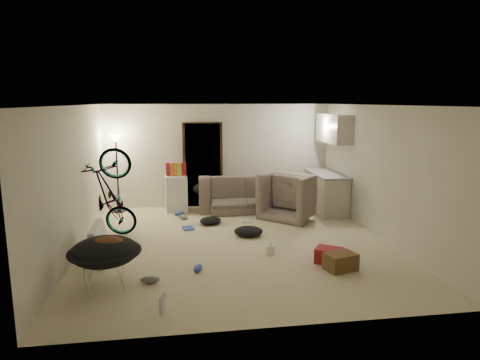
{
  "coord_description": "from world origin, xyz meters",
  "views": [
    {
      "loc": [
        -1.02,
        -7.43,
        2.57
      ],
      "look_at": [
        0.17,
        0.6,
        1.07
      ],
      "focal_mm": 32.0,
      "sensor_mm": 36.0,
      "label": 1
    }
  ],
  "objects": [
    {
      "name": "drink_case_a",
      "position": [
        1.43,
        -1.48,
        0.13
      ],
      "size": [
        0.54,
        0.45,
        0.26
      ],
      "primitive_type": "cube",
      "rotation": [
        0.0,
        0.0,
        0.28
      ],
      "color": "brown",
      "rests_on": "floor"
    },
    {
      "name": "book_asset",
      "position": [
        -1.28,
        -2.55,
        0.01
      ],
      "size": [
        0.29,
        0.26,
        0.02
      ],
      "primitive_type": "imported",
      "rotation": [
        0.0,
        0.0,
        1.17
      ],
      "color": "maroon",
      "rests_on": "floor"
    },
    {
      "name": "kitchen_uppers",
      "position": [
        2.56,
        2.0,
        1.95
      ],
      "size": [
        0.38,
        1.4,
        0.65
      ],
      "primitive_type": "cube",
      "color": "beige",
      "rests_on": "wall_right"
    },
    {
      "name": "snack_box_1",
      "position": [
        -1.11,
        2.55,
        1.0
      ],
      "size": [
        0.11,
        0.08,
        0.3
      ],
      "primitive_type": "cube",
      "rotation": [
        0.0,
        0.0,
        0.13
      ],
      "color": "#B65716",
      "rests_on": "mini_fridge"
    },
    {
      "name": "kitchen_counter",
      "position": [
        2.43,
        2.0,
        0.44
      ],
      "size": [
        0.6,
        1.5,
        0.88
      ],
      "primitive_type": "cube",
      "color": "beige",
      "rests_on": "floor"
    },
    {
      "name": "sofa_drape",
      "position": [
        -0.39,
        2.45,
        0.54
      ],
      "size": [
        0.56,
        0.46,
        0.28
      ],
      "primitive_type": "ellipsoid",
      "rotation": [
        0.0,
        0.0,
        -0.01
      ],
      "color": "black",
      "rests_on": "sofa"
    },
    {
      "name": "floor_lamp",
      "position": [
        -2.4,
        2.65,
        1.31
      ],
      "size": [
        0.28,
        0.28,
        1.81
      ],
      "color": "black",
      "rests_on": "floor"
    },
    {
      "name": "shoe_1",
      "position": [
        -0.91,
        1.77,
        0.05
      ],
      "size": [
        0.26,
        0.24,
        0.09
      ],
      "primitive_type": "ellipsoid",
      "rotation": [
        0.0,
        0.0,
        -0.72
      ],
      "color": "slate",
      "rests_on": "floor"
    },
    {
      "name": "tv_box",
      "position": [
        -2.3,
        -0.53,
        0.3
      ],
      "size": [
        0.25,
        0.92,
        0.61
      ],
      "primitive_type": "cube",
      "rotation": [
        0.0,
        -0.21,
        0.02
      ],
      "color": "silver",
      "rests_on": "floor"
    },
    {
      "name": "snack_box_3",
      "position": [
        -0.87,
        2.55,
        1.0
      ],
      "size": [
        0.12,
        0.1,
        0.3
      ],
      "primitive_type": "cube",
      "rotation": [
        0.0,
        0.0,
        -0.29
      ],
      "color": "maroon",
      "rests_on": "mini_fridge"
    },
    {
      "name": "shoe_3",
      "position": [
        -1.45,
        -1.55,
        0.05
      ],
      "size": [
        0.29,
        0.14,
        0.1
      ],
      "primitive_type": "ellipsoid",
      "rotation": [
        0.0,
        0.0,
        -0.11
      ],
      "color": "slate",
      "rests_on": "floor"
    },
    {
      "name": "snack_box_2",
      "position": [
        -0.99,
        2.55,
        1.0
      ],
      "size": [
        0.11,
        0.09,
        0.3
      ],
      "primitive_type": "cube",
      "rotation": [
        0.0,
        0.0,
        0.23
      ],
      "color": "gold",
      "rests_on": "mini_fridge"
    },
    {
      "name": "shoe_0",
      "position": [
        -1.01,
        2.09,
        0.05
      ],
      "size": [
        0.27,
        0.23,
        0.1
      ],
      "primitive_type": "ellipsoid",
      "rotation": [
        0.0,
        0.0,
        0.59
      ],
      "color": "#3250B7",
      "rests_on": "floor"
    },
    {
      "name": "armchair",
      "position": [
        1.58,
        1.68,
        0.37
      ],
      "size": [
        1.52,
        1.52,
        0.75
      ],
      "primitive_type": "imported",
      "rotation": [
        0.0,
        0.0,
        2.38
      ],
      "color": "#313831",
      "rests_on": "floor"
    },
    {
      "name": "mini_fridge",
      "position": [
        -1.06,
        2.55,
        0.42
      ],
      "size": [
        0.52,
        0.52,
        0.84
      ],
      "primitive_type": "cube",
      "rotation": [
        0.0,
        0.0,
        0.06
      ],
      "color": "white",
      "rests_on": "floor"
    },
    {
      "name": "counter_top",
      "position": [
        2.43,
        2.0,
        0.9
      ],
      "size": [
        0.64,
        1.54,
        0.04
      ],
      "primitive_type": "cube",
      "color": "gray",
      "rests_on": "kitchen_counter"
    },
    {
      "name": "book_blue",
      "position": [
        -0.84,
        1.04,
        0.01
      ],
      "size": [
        0.25,
        0.31,
        0.03
      ],
      "primitive_type": "cube",
      "rotation": [
        0.0,
        0.0,
        0.18
      ],
      "color": "#3250B7",
      "rests_on": "floor"
    },
    {
      "name": "wall_right",
      "position": [
        2.76,
        0.0,
        1.25
      ],
      "size": [
        0.02,
        6.0,
        2.5
      ],
      "primitive_type": "cube",
      "color": "silver",
      "rests_on": "floor"
    },
    {
      "name": "ceiling",
      "position": [
        0.0,
        0.0,
        2.51
      ],
      "size": [
        5.5,
        6.0,
        0.02
      ],
      "primitive_type": "cube",
      "color": "white",
      "rests_on": "wall_back"
    },
    {
      "name": "clothes_lump_b",
      "position": [
        -0.36,
        1.32,
        0.07
      ],
      "size": [
        0.63,
        0.62,
        0.15
      ],
      "primitive_type": "ellipsoid",
      "rotation": [
        0.0,
        0.0,
        0.64
      ],
      "color": "black",
      "rests_on": "floor"
    },
    {
      "name": "drink_case_b",
      "position": [
        1.36,
        -1.17,
        0.12
      ],
      "size": [
        0.52,
        0.49,
        0.24
      ],
      "primitive_type": "cube",
      "rotation": [
        0.0,
        0.0,
        -0.57
      ],
      "color": "maroon",
      "rests_on": "floor"
    },
    {
      "name": "book_white",
      "position": [
        0.42,
        1.41,
        0.01
      ],
      "size": [
        0.24,
        0.29,
        0.03
      ],
      "primitive_type": "cube",
      "rotation": [
        0.0,
        0.0,
        0.1
      ],
      "color": "silver",
      "rests_on": "floor"
    },
    {
      "name": "shoe_2",
      "position": [
        -0.75,
        -1.21,
        0.05
      ],
      "size": [
        0.2,
        0.28,
        0.1
      ],
      "primitive_type": "ellipsoid",
      "rotation": [
        0.0,
        0.0,
        1.18
      ],
      "color": "#3250B7",
      "rests_on": "floor"
    },
    {
      "name": "bicycle",
      "position": [
        -2.3,
        0.75,
        0.46
      ],
      "size": [
        1.85,
        1.0,
        1.02
      ],
      "primitive_type": "imported",
      "rotation": [
        0.0,
        -0.17,
        1.43
      ],
      "color": "black",
      "rests_on": "floor"
    },
    {
      "name": "door_trim",
      "position": [
        -0.4,
        2.94,
        1.02
      ],
      "size": [
        0.97,
        0.04,
        2.1
      ],
      "primitive_type": "cube",
      "color": "black",
      "rests_on": "floor"
    },
    {
      "name": "saucer_chair",
      "position": [
        -2.05,
        -1.57,
        0.42
      ],
      "size": [
        1.0,
        1.0,
        0.71
      ],
      "color": "silver",
      "rests_on": "floor"
    },
    {
      "name": "clothes_lump_a",
      "position": [
        0.31,
        0.41,
        0.09
      ],
      "size": [
        0.62,
        0.56,
        0.18
      ],
      "primitive_type": "ellipsoid",
      "rotation": [
        0.0,
        0.0,
        -0.15
      ],
      "color": "black",
      "rests_on": "floor"
    },
    {
      "name": "wall_back",
      "position": [
        0.0,
        3.01,
        1.25
      ],
      "size": [
        5.5,
        0.02,
        2.5
      ],
      "primitive_type": "cube",
      "color": "silver",
      "rests_on": "floor"
    },
    {
      "name": "snack_box_0",
      "position": [
        -1.23,
        2.55,
        1.0
      ],
      "size": [
        0.11,
        0.08,
        0.3
      ],
      "primitive_type": "cube",
      "rotation": [
        0.0,
        0.0,
        -0.13
      ],
      "color": "maroon",
      "rests_on": "mini_fridge"
    },
    {
      "name": "hoodie",
      "position": [
        -2.0,
        -1.6,
        0.63
      ],
      "size": [
        0.5,
        0.42,
        0.22
      ],
      "primitive_type": "ellipsoid",
      "rotation": [
        0.0,
        0.0,
        0.04
      ],
      "color": "#54311D",
      "rests_on": "saucer_chair"
    },
    {
      "name": "doorway",
      "position": [
        -0.4,
        2.97,
        1.02
      ],
      "size": [
        0.85,
        0.1,
        2.04
      ],
      "primitive_type": "cube",
      "color": "black",
      "rests_on": "floor"
    },
    {
      "name": "wall_front",
      "position": [
        0.0,
        -3.01,
        1.25
      ],
      "size": [
        5.5,
        0.02,
        2.5
      ],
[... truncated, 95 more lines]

